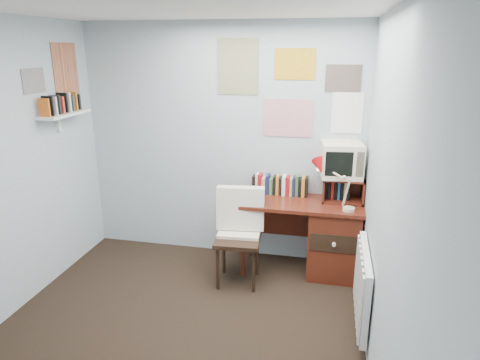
# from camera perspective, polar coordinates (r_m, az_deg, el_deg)

# --- Properties ---
(ground) EXTENTS (3.50, 3.50, 0.00)m
(ground) POSITION_cam_1_polar(r_m,az_deg,el_deg) (3.60, -9.68, -21.42)
(ground) COLOR black
(ground) RESTS_ON ground
(back_wall) EXTENTS (3.00, 0.02, 2.50)m
(back_wall) POSITION_cam_1_polar(r_m,az_deg,el_deg) (4.59, -2.47, 4.85)
(back_wall) COLOR #A5B2BD
(back_wall) RESTS_ON ground
(right_wall) EXTENTS (0.02, 3.50, 2.50)m
(right_wall) POSITION_cam_1_polar(r_m,az_deg,el_deg) (2.79, 18.93, -4.43)
(right_wall) COLOR #A5B2BD
(right_wall) RESTS_ON ground
(ceiling) EXTENTS (3.00, 3.50, 0.02)m
(ceiling) POSITION_cam_1_polar(r_m,az_deg,el_deg) (2.83, -12.41, 22.23)
(ceiling) COLOR white
(ceiling) RESTS_ON back_wall
(desk) EXTENTS (1.20, 0.55, 0.76)m
(desk) POSITION_cam_1_polar(r_m,az_deg,el_deg) (4.46, 11.64, -7.35)
(desk) COLOR #5E2315
(desk) RESTS_ON ground
(desk_chair) EXTENTS (0.49, 0.48, 0.91)m
(desk_chair) POSITION_cam_1_polar(r_m,az_deg,el_deg) (4.17, -0.28, -7.99)
(desk_chair) COLOR black
(desk_chair) RESTS_ON ground
(desk_lamp) EXTENTS (0.33, 0.30, 0.41)m
(desk_lamp) POSITION_cam_1_polar(r_m,az_deg,el_deg) (4.11, 14.48, -1.30)
(desk_lamp) COLOR red
(desk_lamp) RESTS_ON desk
(tv_riser) EXTENTS (0.40, 0.30, 0.25)m
(tv_riser) POSITION_cam_1_polar(r_m,az_deg,el_deg) (4.39, 13.58, -1.15)
(tv_riser) COLOR #5E2315
(tv_riser) RESTS_ON desk
(crt_tv) EXTENTS (0.43, 0.41, 0.37)m
(crt_tv) POSITION_cam_1_polar(r_m,az_deg,el_deg) (4.32, 13.38, 2.87)
(crt_tv) COLOR #EFE6C8
(crt_tv) RESTS_ON tv_riser
(book_row) EXTENTS (0.60, 0.14, 0.22)m
(book_row) POSITION_cam_1_polar(r_m,az_deg,el_deg) (4.48, 5.50, -0.54)
(book_row) COLOR #5E2315
(book_row) RESTS_ON desk
(radiator) EXTENTS (0.09, 0.80, 0.60)m
(radiator) POSITION_cam_1_polar(r_m,az_deg,el_deg) (3.64, 16.06, -13.43)
(radiator) COLOR white
(radiator) RESTS_ON right_wall
(wall_shelf) EXTENTS (0.20, 0.62, 0.24)m
(wall_shelf) POSITION_cam_1_polar(r_m,az_deg,el_deg) (4.51, -22.40, 8.14)
(wall_shelf) COLOR white
(wall_shelf) RESTS_ON left_wall
(posters_back) EXTENTS (1.20, 0.01, 0.90)m
(posters_back) POSITION_cam_1_polar(r_m,az_deg,el_deg) (4.37, 6.54, 12.09)
(posters_back) COLOR white
(posters_back) RESTS_ON back_wall
(posters_left) EXTENTS (0.01, 0.70, 0.60)m
(posters_left) POSITION_cam_1_polar(r_m,az_deg,el_deg) (4.53, -23.97, 12.85)
(posters_left) COLOR white
(posters_left) RESTS_ON left_wall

